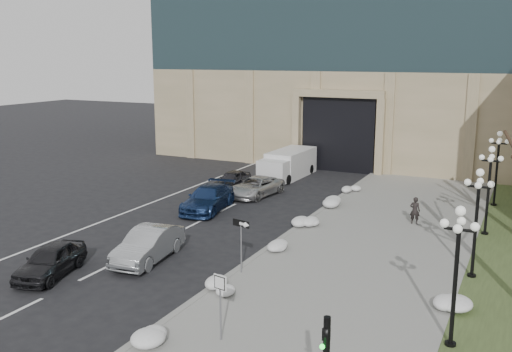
# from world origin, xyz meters

# --- Properties ---
(sidewalk) EXTENTS (9.00, 40.00, 0.12)m
(sidewalk) POSITION_xyz_m (3.50, 14.00, 0.06)
(sidewalk) COLOR gray
(sidewalk) RESTS_ON ground
(curb) EXTENTS (0.30, 40.00, 0.14)m
(curb) POSITION_xyz_m (-1.00, 14.00, 0.07)
(curb) COLOR gray
(curb) RESTS_ON ground
(car_a) EXTENTS (2.57, 4.30, 1.37)m
(car_a) POSITION_xyz_m (-7.97, 4.94, 0.69)
(car_a) COLOR black
(car_a) RESTS_ON ground
(car_b) EXTENTS (2.15, 4.74, 1.51)m
(car_b) POSITION_xyz_m (-5.33, 8.29, 0.75)
(car_b) COLOR #9FA3A7
(car_b) RESTS_ON ground
(car_c) EXTENTS (2.83, 5.40, 1.49)m
(car_c) POSITION_xyz_m (-7.30, 16.96, 0.75)
(car_c) COLOR navy
(car_c) RESTS_ON ground
(car_d) EXTENTS (2.69, 4.84, 1.28)m
(car_d) POSITION_xyz_m (-6.26, 21.47, 0.64)
(car_d) COLOR #BCBCBC
(car_d) RESTS_ON ground
(car_e) EXTENTS (1.60, 3.71, 1.25)m
(car_e) POSITION_xyz_m (-8.82, 22.82, 0.62)
(car_e) COLOR #29292D
(car_e) RESTS_ON ground
(pedestrian) EXTENTS (0.56, 0.37, 1.53)m
(pedestrian) POSITION_xyz_m (4.63, 19.19, 0.88)
(pedestrian) COLOR black
(pedestrian) RESTS_ON sidewalk
(box_truck) EXTENTS (2.43, 6.49, 2.04)m
(box_truck) POSITION_xyz_m (-6.68, 27.96, 0.99)
(box_truck) COLOR silver
(box_truck) RESTS_ON ground
(one_way_sign) EXTENTS (0.91, 0.37, 2.47)m
(one_way_sign) POSITION_xyz_m (-0.51, 8.52, 2.04)
(one_way_sign) COLOR slate
(one_way_sign) RESTS_ON ground
(keep_sign) EXTENTS (0.51, 0.14, 2.38)m
(keep_sign) POSITION_xyz_m (1.47, 3.02, 1.75)
(keep_sign) COLOR slate
(keep_sign) RESTS_ON ground
(snow_clump_b) EXTENTS (1.10, 1.60, 0.36)m
(snow_clump_b) POSITION_xyz_m (-0.52, 2.06, 0.30)
(snow_clump_b) COLOR silver
(snow_clump_b) RESTS_ON sidewalk
(snow_clump_c) EXTENTS (1.10, 1.60, 0.36)m
(snow_clump_c) POSITION_xyz_m (-0.39, 6.50, 0.30)
(snow_clump_c) COLOR silver
(snow_clump_c) RESTS_ON sidewalk
(snow_clump_d) EXTENTS (1.10, 1.60, 0.36)m
(snow_clump_d) POSITION_xyz_m (-0.48, 11.75, 0.30)
(snow_clump_d) COLOR silver
(snow_clump_d) RESTS_ON sidewalk
(snow_clump_e) EXTENTS (1.10, 1.60, 0.36)m
(snow_clump_e) POSITION_xyz_m (-0.52, 16.16, 0.30)
(snow_clump_e) COLOR silver
(snow_clump_e) RESTS_ON sidewalk
(snow_clump_f) EXTENTS (1.10, 1.60, 0.36)m
(snow_clump_f) POSITION_xyz_m (-0.84, 20.60, 0.30)
(snow_clump_f) COLOR silver
(snow_clump_f) RESTS_ON sidewalk
(snow_clump_g) EXTENTS (1.10, 1.60, 0.36)m
(snow_clump_g) POSITION_xyz_m (-0.74, 24.80, 0.30)
(snow_clump_g) COLOR silver
(snow_clump_g) RESTS_ON sidewalk
(snow_clump_i) EXTENTS (1.10, 1.60, 0.36)m
(snow_clump_i) POSITION_xyz_m (7.87, 8.94, 0.30)
(snow_clump_i) COLOR silver
(snow_clump_i) RESTS_ON sidewalk
(lamppost_a) EXTENTS (1.18, 1.18, 4.76)m
(lamppost_a) POSITION_xyz_m (8.30, 6.00, 3.07)
(lamppost_a) COLOR black
(lamppost_a) RESTS_ON ground
(lamppost_b) EXTENTS (1.18, 1.18, 4.76)m
(lamppost_b) POSITION_xyz_m (8.30, 12.50, 3.07)
(lamppost_b) COLOR black
(lamppost_b) RESTS_ON ground
(lamppost_c) EXTENTS (1.18, 1.18, 4.76)m
(lamppost_c) POSITION_xyz_m (8.30, 19.00, 3.07)
(lamppost_c) COLOR black
(lamppost_c) RESTS_ON ground
(lamppost_d) EXTENTS (1.18, 1.18, 4.76)m
(lamppost_d) POSITION_xyz_m (8.30, 25.50, 3.07)
(lamppost_d) COLOR black
(lamppost_d) RESTS_ON ground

